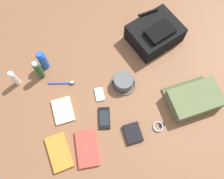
{
  "coord_description": "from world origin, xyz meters",
  "views": [
    {
      "loc": [
        -0.2,
        -0.47,
        1.35
      ],
      "look_at": [
        0.0,
        0.0,
        0.04
      ],
      "focal_mm": 38.58,
      "sensor_mm": 36.0,
      "label": 1
    }
  ],
  "objects_px": {
    "wallet": "(133,133)",
    "deodorant_spray": "(43,60)",
    "travel_guidebook": "(87,148)",
    "cell_phone": "(104,118)",
    "paperback_novel": "(59,152)",
    "toiletry_pouch": "(194,99)",
    "toothbrush": "(63,83)",
    "notepad": "(63,111)",
    "bucket_hat": "(123,82)",
    "wristwatch": "(159,126)",
    "shampoo_bottle": "(39,70)",
    "media_player": "(100,94)",
    "toothpaste_tube": "(15,78)",
    "backpack": "(155,33)"
  },
  "relations": [
    {
      "from": "wallet",
      "to": "deodorant_spray",
      "type": "bearing_deg",
      "value": 124.6
    },
    {
      "from": "travel_guidebook",
      "to": "cell_phone",
      "type": "height_order",
      "value": "travel_guidebook"
    },
    {
      "from": "paperback_novel",
      "to": "cell_phone",
      "type": "bearing_deg",
      "value": 15.67
    },
    {
      "from": "toiletry_pouch",
      "to": "toothbrush",
      "type": "relative_size",
      "value": 1.94
    },
    {
      "from": "paperback_novel",
      "to": "notepad",
      "type": "height_order",
      "value": "paperback_novel"
    },
    {
      "from": "bucket_hat",
      "to": "wristwatch",
      "type": "bearing_deg",
      "value": -75.95
    },
    {
      "from": "shampoo_bottle",
      "to": "notepad",
      "type": "relative_size",
      "value": 1.09
    },
    {
      "from": "media_player",
      "to": "wristwatch",
      "type": "distance_m",
      "value": 0.39
    },
    {
      "from": "toothbrush",
      "to": "wallet",
      "type": "height_order",
      "value": "wallet"
    },
    {
      "from": "bucket_hat",
      "to": "travel_guidebook",
      "type": "height_order",
      "value": "bucket_hat"
    },
    {
      "from": "toothbrush",
      "to": "wallet",
      "type": "bearing_deg",
      "value": -59.13
    },
    {
      "from": "toiletry_pouch",
      "to": "wristwatch",
      "type": "xyz_separation_m",
      "value": [
        -0.25,
        -0.06,
        -0.04
      ]
    },
    {
      "from": "wallet",
      "to": "paperback_novel",
      "type": "bearing_deg",
      "value": 177.79
    },
    {
      "from": "paperback_novel",
      "to": "wallet",
      "type": "distance_m",
      "value": 0.41
    },
    {
      "from": "wallet",
      "to": "travel_guidebook",
      "type": "bearing_deg",
      "value": -178.37
    },
    {
      "from": "wallet",
      "to": "toothpaste_tube",
      "type": "bearing_deg",
      "value": 138.99
    },
    {
      "from": "backpack",
      "to": "paperback_novel",
      "type": "bearing_deg",
      "value": -150.18
    },
    {
      "from": "toiletry_pouch",
      "to": "travel_guidebook",
      "type": "relative_size",
      "value": 1.38
    },
    {
      "from": "wristwatch",
      "to": "wallet",
      "type": "relative_size",
      "value": 0.65
    },
    {
      "from": "backpack",
      "to": "toothbrush",
      "type": "xyz_separation_m",
      "value": [
        -0.64,
        -0.07,
        -0.06
      ]
    },
    {
      "from": "bucket_hat",
      "to": "wallet",
      "type": "bearing_deg",
      "value": -103.68
    },
    {
      "from": "toiletry_pouch",
      "to": "toothbrush",
      "type": "distance_m",
      "value": 0.78
    },
    {
      "from": "notepad",
      "to": "cell_phone",
      "type": "bearing_deg",
      "value": -27.07
    },
    {
      "from": "shampoo_bottle",
      "to": "toothbrush",
      "type": "xyz_separation_m",
      "value": [
        0.1,
        -0.1,
        -0.07
      ]
    },
    {
      "from": "deodorant_spray",
      "to": "notepad",
      "type": "relative_size",
      "value": 1.0
    },
    {
      "from": "toothpaste_tube",
      "to": "cell_phone",
      "type": "xyz_separation_m",
      "value": [
        0.4,
        -0.41,
        -0.06
      ]
    },
    {
      "from": "paperback_novel",
      "to": "wallet",
      "type": "xyz_separation_m",
      "value": [
        0.41,
        -0.06,
        0.0
      ]
    },
    {
      "from": "toothbrush",
      "to": "deodorant_spray",
      "type": "bearing_deg",
      "value": 111.65
    },
    {
      "from": "travel_guidebook",
      "to": "wristwatch",
      "type": "xyz_separation_m",
      "value": [
        0.42,
        -0.04,
        -0.0
      ]
    },
    {
      "from": "shampoo_bottle",
      "to": "paperback_novel",
      "type": "height_order",
      "value": "shampoo_bottle"
    },
    {
      "from": "toiletry_pouch",
      "to": "wallet",
      "type": "height_order",
      "value": "toiletry_pouch"
    },
    {
      "from": "deodorant_spray",
      "to": "paperback_novel",
      "type": "relative_size",
      "value": 0.76
    },
    {
      "from": "bucket_hat",
      "to": "media_player",
      "type": "relative_size",
      "value": 1.7
    },
    {
      "from": "shampoo_bottle",
      "to": "wristwatch",
      "type": "height_order",
      "value": "shampoo_bottle"
    },
    {
      "from": "toothpaste_tube",
      "to": "wristwatch",
      "type": "distance_m",
      "value": 0.88
    },
    {
      "from": "toothbrush",
      "to": "backpack",
      "type": "bearing_deg",
      "value": 6.42
    },
    {
      "from": "travel_guidebook",
      "to": "toothbrush",
      "type": "bearing_deg",
      "value": 89.88
    },
    {
      "from": "toothbrush",
      "to": "toiletry_pouch",
      "type": "bearing_deg",
      "value": -31.11
    },
    {
      "from": "deodorant_spray",
      "to": "toothbrush",
      "type": "relative_size",
      "value": 0.97
    },
    {
      "from": "paperback_novel",
      "to": "toiletry_pouch",
      "type": "bearing_deg",
      "value": -1.37
    },
    {
      "from": "deodorant_spray",
      "to": "cell_phone",
      "type": "relative_size",
      "value": 1.05
    },
    {
      "from": "media_player",
      "to": "wallet",
      "type": "height_order",
      "value": "wallet"
    },
    {
      "from": "backpack",
      "to": "toothpaste_tube",
      "type": "height_order",
      "value": "backpack"
    },
    {
      "from": "bucket_hat",
      "to": "notepad",
      "type": "height_order",
      "value": "bucket_hat"
    },
    {
      "from": "bucket_hat",
      "to": "toiletry_pouch",
      "type": "bearing_deg",
      "value": -38.14
    },
    {
      "from": "media_player",
      "to": "wristwatch",
      "type": "xyz_separation_m",
      "value": [
        0.24,
        -0.31,
        0.0
      ]
    },
    {
      "from": "toothbrush",
      "to": "bucket_hat",
      "type": "bearing_deg",
      "value": -23.06
    },
    {
      "from": "toiletry_pouch",
      "to": "deodorant_spray",
      "type": "height_order",
      "value": "deodorant_spray"
    },
    {
      "from": "toiletry_pouch",
      "to": "cell_phone",
      "type": "relative_size",
      "value": 2.11
    },
    {
      "from": "toothpaste_tube",
      "to": "backpack",
      "type": "bearing_deg",
      "value": -2.36
    }
  ]
}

